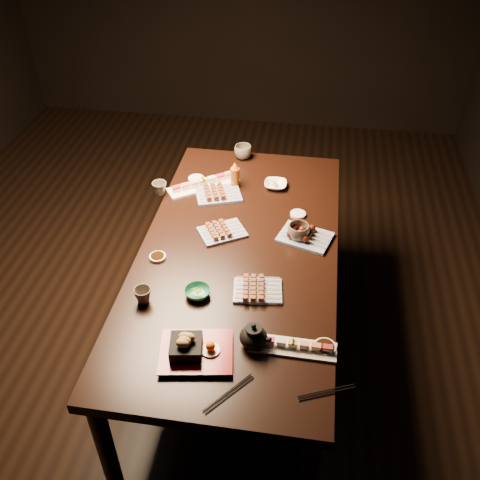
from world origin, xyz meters
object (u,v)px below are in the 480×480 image
tempura_tray (196,346)px  teacup_far_left (160,188)px  sushi_platter_far (203,183)px  yakitori_plate_right (258,288)px  edamame_bowl_cream (276,185)px  edamame_bowl_green (198,293)px  teacup_near_left (143,295)px  sushi_platter_near (293,345)px  teapot (253,335)px  teacup_mid_right (298,232)px  teacup_far_right (243,152)px  yakitori_plate_center (222,229)px  condiment_bottle (235,174)px  yakitori_plate_left (218,191)px  dining_table (238,307)px

tempura_tray → teacup_far_left: tempura_tray is taller
sushi_platter_far → yakitori_plate_right: size_ratio=1.93×
edamame_bowl_cream → yakitori_plate_right: bearing=-89.5°
edamame_bowl_green → teacup_near_left: teacup_near_left is taller
sushi_platter_near → teapot: size_ratio=2.64×
sushi_platter_near → teacup_mid_right: (-0.02, 0.66, 0.02)m
sushi_platter_far → teacup_far_left: teacup_far_left is taller
edamame_bowl_cream → teacup_far_left: size_ratio=1.57×
teacup_far_right → edamame_bowl_green: bearing=-91.0°
yakitori_plate_center → teacup_mid_right: teacup_mid_right is taller
yakitori_plate_center → teapot: teapot is taller
sushi_platter_near → teacup_near_left: 0.64m
tempura_tray → sushi_platter_near: bearing=4.4°
teacup_far_left → teapot: size_ratio=0.61×
sushi_platter_far → yakitori_plate_center: bearing=78.4°
teacup_far_left → condiment_bottle: condiment_bottle is taller
yakitori_plate_right → yakitori_plate_left: yakitori_plate_left is taller
yakitori_plate_center → condiment_bottle: bearing=59.8°
teacup_near_left → sushi_platter_near: bearing=-14.0°
tempura_tray → teapot: (0.20, 0.08, 0.00)m
edamame_bowl_green → tempura_tray: size_ratio=0.40×
sushi_platter_near → edamame_bowl_cream: bearing=99.8°
dining_table → teapot: bearing=-86.0°
tempura_tray → edamame_bowl_green: bearing=92.4°
teacup_near_left → teacup_mid_right: 0.78m
teacup_near_left → tempura_tray: bearing=-41.1°
yakitori_plate_center → teapot: size_ratio=1.68×
yakitori_plate_left → teacup_mid_right: 0.53m
sushi_platter_far → teacup_near_left: bearing=50.1°
tempura_tray → teacup_near_left: bearing=129.9°
edamame_bowl_cream → teacup_mid_right: bearing=-70.7°
teacup_near_left → condiment_bottle: bearing=75.7°
edamame_bowl_green → teacup_far_right: bearing=89.0°
yakitori_plate_right → teacup_far_right: size_ratio=2.01×
teacup_far_left → teapot: (0.62, -0.93, 0.02)m
teacup_near_left → dining_table: bearing=49.0°
tempura_tray → condiment_bottle: 1.15m
edamame_bowl_cream → condiment_bottle: size_ratio=0.81×
dining_table → edamame_bowl_cream: 0.69m
teacup_mid_right → teacup_near_left: bearing=-139.7°
condiment_bottle → dining_table: bearing=-79.2°
sushi_platter_far → teapot: (0.41, -1.04, 0.03)m
tempura_tray → condiment_bottle: bearing=83.1°
yakitori_plate_right → teacup_mid_right: (0.14, 0.38, 0.01)m
dining_table → edamame_bowl_cream: edamame_bowl_cream is taller
teacup_near_left → teacup_far_left: size_ratio=0.95×
teacup_mid_right → yakitori_plate_left: bearing=145.6°
sushi_platter_near → teacup_far_right: (-0.39, 1.37, 0.02)m
teacup_near_left → sushi_platter_far: bearing=85.8°
yakitori_plate_left → teacup_far_right: 0.41m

